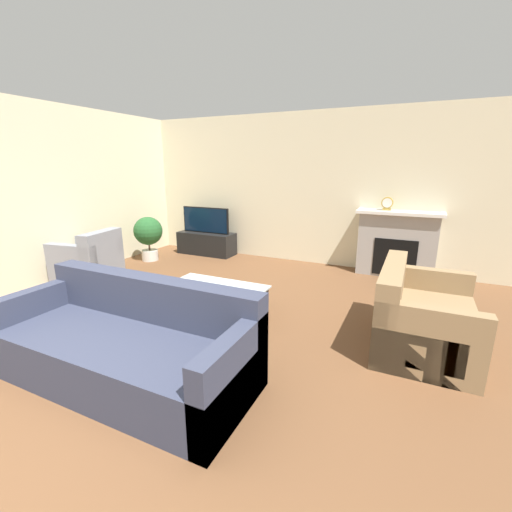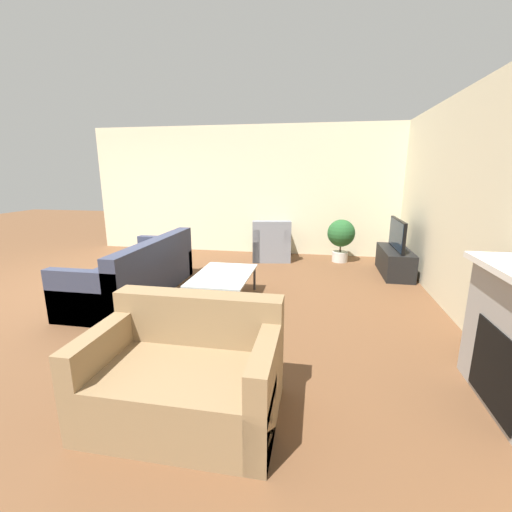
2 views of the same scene
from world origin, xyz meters
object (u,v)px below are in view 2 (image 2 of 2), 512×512
object	(u,v)px
couch_sectional	(137,275)
potted_plant	(341,236)
armchair_by_window	(271,245)
coffee_table	(223,276)
tv	(397,234)
couch_loveseat	(187,376)

from	to	relation	value
couch_sectional	potted_plant	size ratio (longest dim) A/B	2.69
armchair_by_window	coffee_table	xyz separation A→B (m)	(2.47, -0.32, 0.06)
tv	armchair_by_window	size ratio (longest dim) A/B	1.13
couch_sectional	coffee_table	xyz separation A→B (m)	(0.04, 1.30, 0.07)
coffee_table	potted_plant	world-z (taller)	potted_plant
tv	couch_sectional	world-z (taller)	tv
couch_loveseat	couch_sectional	bearing A→B (deg)	126.13
armchair_by_window	potted_plant	distance (m)	1.40
armchair_by_window	potted_plant	xyz separation A→B (m)	(-0.04, 1.38, 0.22)
coffee_table	armchair_by_window	bearing A→B (deg)	172.64
couch_sectional	potted_plant	bearing A→B (deg)	129.47
tv	potted_plant	bearing A→B (deg)	-129.39
potted_plant	coffee_table	bearing A→B (deg)	-34.05
tv	couch_loveseat	size ratio (longest dim) A/B	0.79
couch_sectional	tv	bearing A→B (deg)	114.24
couch_sectional	coffee_table	size ratio (longest dim) A/B	1.92
tv	couch_sectional	distance (m)	4.28
tv	armchair_by_window	xyz separation A→B (m)	(-0.69, -2.26, -0.40)
tv	coffee_table	bearing A→B (deg)	-55.25
tv	coffee_table	size ratio (longest dim) A/B	0.88
coffee_table	potted_plant	size ratio (longest dim) A/B	1.40
couch_sectional	couch_loveseat	size ratio (longest dim) A/B	1.71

